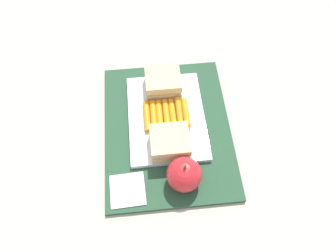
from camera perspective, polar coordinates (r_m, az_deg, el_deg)
The scene contains 8 objects.
ground_plane at distance 0.72m, azimuth -0.10°, elevation -0.78°, with size 2.40×2.40×0.00m, color #B7AD99.
lunchbag_mat at distance 0.72m, azimuth -0.10°, elevation -0.59°, with size 0.36×0.28×0.01m, color #284C33.
food_tray at distance 0.72m, azimuth -0.30°, elevation 1.56°, with size 0.23×0.17×0.01m, color white.
sandwich_half_left at distance 0.74m, azimuth -0.89°, elevation 7.81°, with size 0.07×0.08×0.04m.
sandwich_half_right at distance 0.66m, azimuth 0.35°, elevation -2.96°, with size 0.07×0.08×0.04m.
carrot_sticks_bundle at distance 0.71m, azimuth -0.29°, elevation 2.11°, with size 0.08×0.10×0.02m.
apple at distance 0.63m, azimuth 2.91°, elevation -8.64°, with size 0.07×0.07×0.08m.
paper_napkin at distance 0.66m, azimuth -7.23°, elevation -11.28°, with size 0.07×0.07×0.00m, color white.
Camera 1 is at (0.35, -0.03, 0.63)m, focal length 34.13 mm.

